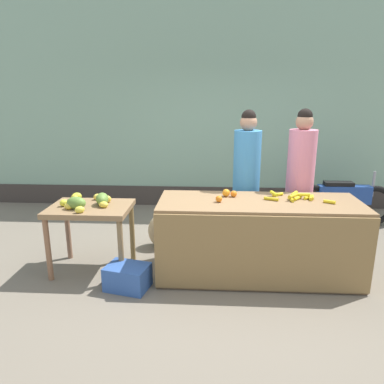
{
  "coord_description": "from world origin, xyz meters",
  "views": [
    {
      "loc": [
        -0.13,
        -3.8,
        2.0
      ],
      "look_at": [
        -0.36,
        0.15,
        0.93
      ],
      "focal_mm": 33.44,
      "sensor_mm": 36.0,
      "label": 1
    }
  ],
  "objects_px": {
    "parked_motorcycle": "(343,201)",
    "produce_sack": "(161,231)",
    "produce_crate": "(128,277)",
    "vendor_woman_blue_shirt": "(246,183)",
    "vendor_woman_pink_shirt": "(300,183)"
  },
  "relations": [
    {
      "from": "vendor_woman_pink_shirt",
      "to": "produce_crate",
      "type": "height_order",
      "value": "vendor_woman_pink_shirt"
    },
    {
      "from": "vendor_woman_blue_shirt",
      "to": "parked_motorcycle",
      "type": "relative_size",
      "value": 1.15
    },
    {
      "from": "parked_motorcycle",
      "to": "produce_crate",
      "type": "height_order",
      "value": "parked_motorcycle"
    },
    {
      "from": "parked_motorcycle",
      "to": "produce_crate",
      "type": "bearing_deg",
      "value": -144.36
    },
    {
      "from": "vendor_woman_blue_shirt",
      "to": "parked_motorcycle",
      "type": "bearing_deg",
      "value": 32.76
    },
    {
      "from": "produce_crate",
      "to": "vendor_woman_blue_shirt",
      "type": "bearing_deg",
      "value": 38.93
    },
    {
      "from": "parked_motorcycle",
      "to": "produce_sack",
      "type": "relative_size",
      "value": 3.53
    },
    {
      "from": "parked_motorcycle",
      "to": "produce_sack",
      "type": "xyz_separation_m",
      "value": [
        -2.74,
        -1.01,
        -0.18
      ]
    },
    {
      "from": "parked_motorcycle",
      "to": "produce_sack",
      "type": "bearing_deg",
      "value": -159.82
    },
    {
      "from": "vendor_woman_blue_shirt",
      "to": "vendor_woman_pink_shirt",
      "type": "relative_size",
      "value": 0.99
    },
    {
      "from": "produce_sack",
      "to": "vendor_woman_pink_shirt",
      "type": "bearing_deg",
      "value": -2.11
    },
    {
      "from": "parked_motorcycle",
      "to": "vendor_woman_pink_shirt",
      "type": "bearing_deg",
      "value": -131.88
    },
    {
      "from": "produce_crate",
      "to": "parked_motorcycle",
      "type": "bearing_deg",
      "value": 35.64
    },
    {
      "from": "vendor_woman_pink_shirt",
      "to": "produce_sack",
      "type": "height_order",
      "value": "vendor_woman_pink_shirt"
    },
    {
      "from": "vendor_woman_blue_shirt",
      "to": "produce_sack",
      "type": "distance_m",
      "value": 1.32
    }
  ]
}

